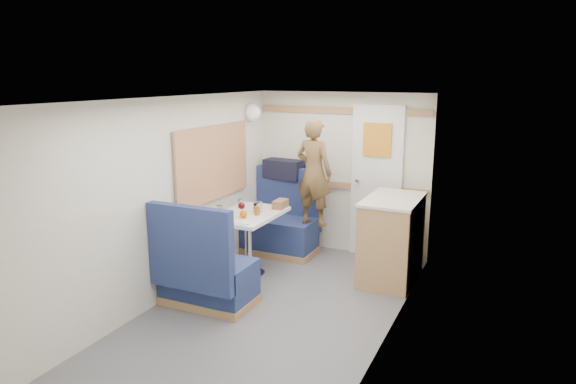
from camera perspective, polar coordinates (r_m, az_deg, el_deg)
The scene contains 27 objects.
floor at distance 4.79m, azimuth -3.32°, elevation -14.47°, with size 4.50×4.50×0.00m, color #515156.
ceiling at distance 4.26m, azimuth -3.68°, elevation 10.20°, with size 4.50×4.50×0.00m, color silver.
wall_back at distance 6.44m, azimuth 6.01°, elevation 2.08°, with size 2.20×0.02×2.00m, color silver.
wall_left at distance 5.02m, azimuth -14.64°, elevation -1.35°, with size 0.02×4.50×2.00m, color silver.
wall_right at distance 4.04m, azimuth 10.46°, elevation -4.60°, with size 0.02×4.50×2.00m, color silver.
oak_trim_low at distance 6.45m, azimuth 5.92°, elevation 0.74°, with size 2.15×0.02×0.08m, color #A66F4B.
oak_trim_high at distance 6.32m, azimuth 6.12°, elevation 9.01°, with size 2.15×0.02×0.08m, color #A66F4B.
side_window at distance 5.75m, azimuth -8.33°, elevation 3.24°, with size 0.04×1.30×0.72m, color #AFB89C.
rear_door at distance 6.28m, azimuth 9.79°, elevation 1.44°, with size 0.62×0.12×1.86m.
dinette_table at distance 5.68m, azimuth -4.45°, elevation -3.85°, with size 0.62×0.92×0.72m.
bench_far at distance 6.49m, azimuth -0.69°, elevation -4.12°, with size 0.90×0.59×1.05m.
bench_near at distance 5.08m, azimuth -9.21°, elevation -9.24°, with size 0.90×0.59×1.05m.
ledge at distance 6.58m, azimuth 0.25°, elevation 1.31°, with size 0.90×0.14×0.04m, color #A66F4B.
dome_light at distance 6.39m, azimuth -3.98°, elevation 8.82°, with size 0.20×0.20×0.20m, color white.
galley_counter at distance 5.70m, azimuth 11.41°, elevation -5.08°, with size 0.57×0.92×0.92m.
person at distance 6.03m, azimuth 2.89°, elevation 2.19°, with size 0.46×0.30×1.26m, color brown.
duffel_bag at distance 6.59m, azimuth -0.46°, elevation 2.58°, with size 0.50×0.24×0.24m, color black.
tray at distance 5.34m, azimuth -4.74°, elevation -3.12°, with size 0.24×0.32×0.02m, color white.
orange_fruit at distance 5.38m, azimuth -4.97°, elevation -2.46°, with size 0.08×0.08×0.08m, color orange.
cheese_block at distance 5.34m, azimuth -6.44°, elevation -2.86°, with size 0.10×0.06×0.04m, color #E6D885.
wine_glass at distance 5.44m, azimuth -5.19°, elevation -1.61°, with size 0.08×0.08×0.17m.
tumbler_left at distance 5.55m, azimuth -7.67°, elevation -2.07°, with size 0.07×0.07×0.12m, color white.
tumbler_mid at distance 5.87m, azimuth -5.26°, elevation -1.26°, with size 0.06×0.06×0.10m, color white.
tumbler_right at distance 5.67m, azimuth -3.22°, elevation -1.64°, with size 0.07×0.07×0.12m, color white.
beer_glass at distance 5.55m, azimuth -3.44°, elevation -2.08°, with size 0.06×0.06×0.10m, color #8B5A14.
pepper_grinder at distance 5.66m, azimuth -3.66°, elevation -1.75°, with size 0.04×0.04×0.10m, color black.
bread_loaf at distance 5.84m, azimuth -0.84°, elevation -1.33°, with size 0.12×0.22×0.09m, color olive.
Camera 1 is at (2.02, -3.74, 2.19)m, focal length 32.00 mm.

